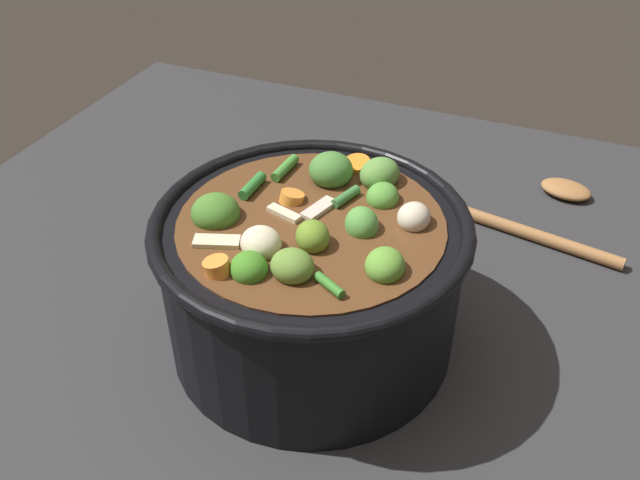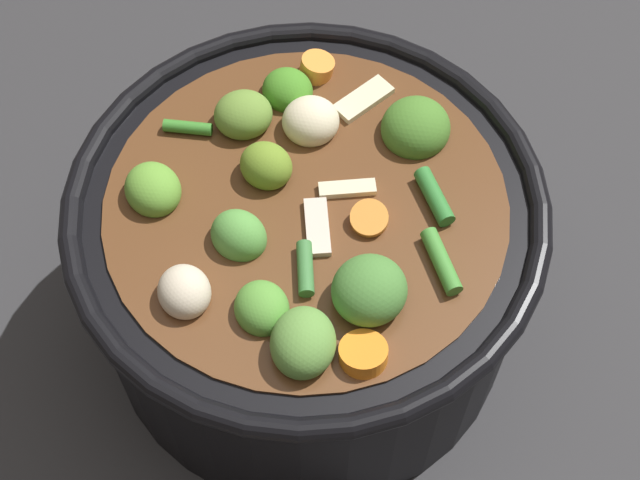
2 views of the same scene
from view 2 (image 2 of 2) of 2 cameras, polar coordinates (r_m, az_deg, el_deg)
The scene contains 2 objects.
ground_plane at distance 0.70m, azimuth -0.70°, elevation -4.49°, with size 1.10×1.10×0.00m, color #2D2D30.
cooking_pot at distance 0.63m, azimuth -0.78°, elevation -1.18°, with size 0.30×0.30×0.18m.
Camera 2 is at (0.30, -0.11, 0.63)m, focal length 53.34 mm.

